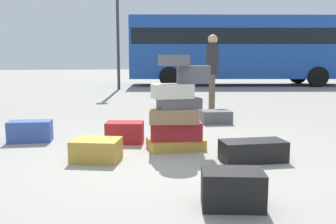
# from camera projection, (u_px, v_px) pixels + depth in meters

# --- Properties ---
(ground_plane) EXTENTS (80.00, 80.00, 0.00)m
(ground_plane) POSITION_uv_depth(u_px,v_px,m) (166.00, 160.00, 4.63)
(ground_plane) COLOR gray
(suitcase_tower) EXTENTS (0.86, 0.58, 1.30)m
(suitcase_tower) POSITION_uv_depth(u_px,v_px,m) (177.00, 111.00, 5.08)
(suitcase_tower) COLOR #B28C33
(suitcase_tower) RESTS_ON ground
(suitcase_black_foreground_near) EXTENTS (0.79, 0.37, 0.26)m
(suitcase_black_foreground_near) POSITION_uv_depth(u_px,v_px,m) (253.00, 151.00, 4.56)
(suitcase_black_foreground_near) COLOR black
(suitcase_black_foreground_near) RESTS_ON ground
(suitcase_charcoal_right_side) EXTENTS (0.60, 0.47, 0.25)m
(suitcase_charcoal_right_side) POSITION_uv_depth(u_px,v_px,m) (216.00, 117.00, 7.26)
(suitcase_charcoal_right_side) COLOR #4C4C51
(suitcase_charcoal_right_side) RESTS_ON ground
(suitcase_tan_behind_tower) EXTENTS (0.67, 0.57, 0.27)m
(suitcase_tan_behind_tower) POSITION_uv_depth(u_px,v_px,m) (96.00, 150.00, 4.58)
(suitcase_tan_behind_tower) COLOR #B28C33
(suitcase_tan_behind_tower) RESTS_ON ground
(suitcase_navy_left_side) EXTENTS (0.64, 0.33, 0.32)m
(suitcase_navy_left_side) POSITION_uv_depth(u_px,v_px,m) (30.00, 131.00, 5.63)
(suitcase_navy_left_side) COLOR #334F99
(suitcase_navy_left_side) RESTS_ON ground
(suitcase_maroon_upright_blue) EXTENTS (0.61, 0.46, 0.31)m
(suitcase_maroon_upright_blue) POSITION_uv_depth(u_px,v_px,m) (125.00, 132.00, 5.56)
(suitcase_maroon_upright_blue) COLOR maroon
(suitcase_maroon_upright_blue) RESTS_ON ground
(suitcase_black_foreground_far) EXTENTS (0.58, 0.45, 0.32)m
(suitcase_black_foreground_far) POSITION_uv_depth(u_px,v_px,m) (232.00, 189.00, 3.14)
(suitcase_black_foreground_far) COLOR black
(suitcase_black_foreground_far) RESTS_ON ground
(person_bearded_onlooker) EXTENTS (0.30, 0.34, 1.79)m
(person_bearded_onlooker) POSITION_uv_depth(u_px,v_px,m) (212.00, 66.00, 8.46)
(person_bearded_onlooker) COLOR brown
(person_bearded_onlooker) RESTS_ON ground
(parked_bus) EXTENTS (10.46, 4.19, 3.15)m
(parked_bus) POSITION_uv_depth(u_px,v_px,m) (239.00, 46.00, 17.53)
(parked_bus) COLOR #1E4CA5
(parked_bus) RESTS_ON ground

